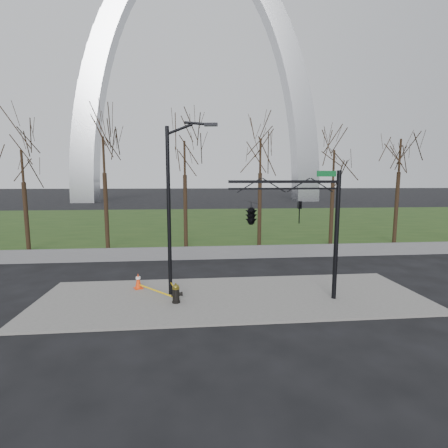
{
  "coord_description": "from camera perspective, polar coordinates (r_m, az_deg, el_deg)",
  "views": [
    {
      "loc": [
        -1.85,
        -14.83,
        5.51
      ],
      "look_at": [
        -0.21,
        2.0,
        3.3
      ],
      "focal_mm": 26.16,
      "sensor_mm": 36.0,
      "label": 1
    }
  ],
  "objects": [
    {
      "name": "fire_hydrant",
      "position": [
        15.1,
        -8.34,
        -11.94
      ],
      "size": [
        0.57,
        0.37,
        0.9
      ],
      "rotation": [
        0.0,
        0.0,
        0.21
      ],
      "color": "black",
      "rests_on": "sidewalk"
    },
    {
      "name": "gateway_arch",
      "position": [
        93.81,
        -4.62,
        24.14
      ],
      "size": [
        66.0,
        6.0,
        65.0
      ],
      "primitive_type": null,
      "color": "#B6B8BE",
      "rests_on": "ground"
    },
    {
      "name": "traffic_cone",
      "position": [
        17.36,
        -14.76,
        -9.59
      ],
      "size": [
        0.54,
        0.54,
        0.79
      ],
      "rotation": [
        0.0,
        0.0,
        0.43
      ],
      "color": "#F63B0C",
      "rests_on": "sidewalk"
    },
    {
      "name": "tree_row",
      "position": [
        26.95,
        -0.2,
        6.13
      ],
      "size": [
        47.35,
        4.0,
        9.78
      ],
      "color": "black",
      "rests_on": "ground"
    },
    {
      "name": "guardrail",
      "position": [
        23.45,
        -0.92,
        -5.01
      ],
      "size": [
        60.0,
        0.3,
        0.9
      ],
      "primitive_type": "cube",
      "color": "#59595B",
      "rests_on": "ground"
    },
    {
      "name": "ground",
      "position": [
        15.93,
        1.49,
        -12.79
      ],
      "size": [
        500.0,
        500.0,
        0.0
      ],
      "primitive_type": "plane",
      "color": "black",
      "rests_on": "ground"
    },
    {
      "name": "traffic_signal_mast",
      "position": [
        14.35,
        7.73,
        1.93
      ],
      "size": [
        5.1,
        2.51,
        6.0
      ],
      "rotation": [
        0.0,
        0.0,
        0.06
      ],
      "color": "black",
      "rests_on": "ground"
    },
    {
      "name": "caution_tape",
      "position": [
        16.07,
        -10.98,
        -11.14
      ],
      "size": [
        2.01,
        2.16,
        0.46
      ],
      "color": "yellow",
      "rests_on": "ground"
    },
    {
      "name": "sidewalk",
      "position": [
        15.91,
        1.49,
        -12.63
      ],
      "size": [
        18.0,
        6.0,
        0.1
      ],
      "primitive_type": "cube",
      "color": "slate",
      "rests_on": "ground"
    },
    {
      "name": "street_light",
      "position": [
        15.4,
        -8.83,
        4.33
      ],
      "size": [
        2.38,
        0.53,
        8.21
      ],
      "rotation": [
        0.0,
        0.0,
        -0.14
      ],
      "color": "black",
      "rests_on": "ground"
    },
    {
      "name": "grass_strip",
      "position": [
        45.2,
        -3.19,
        0.47
      ],
      "size": [
        120.0,
        40.0,
        0.06
      ],
      "primitive_type": "cube",
      "color": "#213E16",
      "rests_on": "ground"
    }
  ]
}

